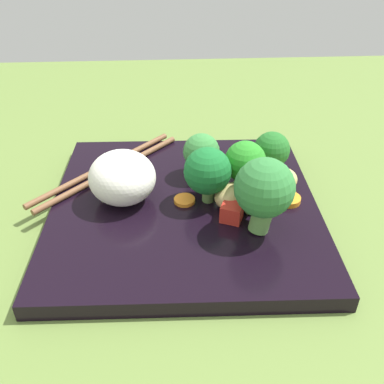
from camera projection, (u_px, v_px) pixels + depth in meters
The scene contains 18 objects.
ground_plane at pixel (185, 222), 48.99cm from camera, with size 110.00×110.00×2.00cm, color olive.
square_plate at pixel (185, 208), 47.93cm from camera, with size 28.46×28.46×1.75cm, color black.
rice_mound at pixel (122, 177), 46.37cm from camera, with size 7.13×7.48×5.51cm, color white.
broccoli_floret_0 at pixel (245, 163), 47.28cm from camera, with size 4.54×4.54×6.17cm.
broccoli_floret_1 at pixel (208, 172), 45.33cm from camera, with size 5.01×5.01×6.40cm.
broccoli_floret_2 at pixel (201, 153), 50.20cm from camera, with size 4.23×4.23×5.37cm.
broccoli_floret_3 at pixel (264, 190), 40.78cm from camera, with size 5.75×5.75×8.05cm.
broccoli_floret_4 at pixel (253, 184), 44.34cm from camera, with size 3.39×3.39×5.49cm.
broccoli_floret_5 at pixel (272, 151), 50.38cm from camera, with size 4.18×4.18×5.46cm.
carrot_slice_0 at pixel (288, 199), 47.31cm from camera, with size 2.72×2.72×0.59cm, color orange.
carrot_slice_1 at pixel (188, 198), 47.64cm from camera, with size 2.29×2.29×0.40cm, color orange.
carrot_slice_2 at pixel (264, 188), 49.18cm from camera, with size 2.65×2.65×0.57cm, color orange.
pepper_chunk_0 at pixel (232, 212), 44.32cm from camera, with size 2.07×1.93×1.82cm, color red.
pepper_chunk_1 at pixel (263, 196), 46.88cm from camera, with size 2.18×1.62×1.69cm, color red.
chicken_piece_0 at pixel (283, 179), 48.96cm from camera, with size 3.21×3.04×2.45cm, color tan.
chicken_piece_1 at pixel (246, 170), 50.90cm from camera, with size 3.39×2.79×2.11cm, color tan.
chicken_piece_2 at pixel (231, 196), 46.13cm from camera, with size 3.96×3.31×2.53cm, color tan.
chopstick_pair at pixel (108, 169), 52.37cm from camera, with size 17.08×16.47×0.70cm.
Camera 1 is at (38.57, -1.48, 29.36)cm, focal length 40.95 mm.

